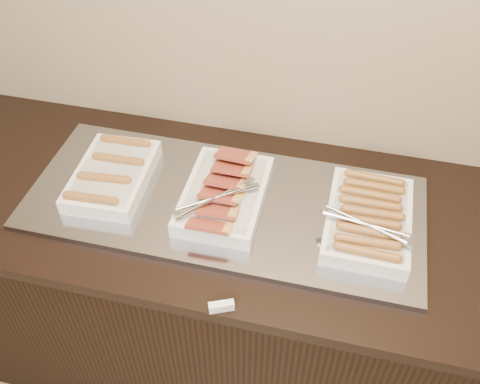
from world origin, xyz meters
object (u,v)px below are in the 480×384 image
counter (233,291)px  warming_tray (224,203)px  dish_right (368,219)px  dish_center (224,194)px  dish_left (113,175)px

counter → warming_tray: size_ratio=1.72×
warming_tray → dish_right: (0.43, -0.00, 0.04)m
warming_tray → dish_center: size_ratio=3.20×
counter → warming_tray: 0.46m
warming_tray → dish_left: 0.36m
dish_center → dish_left: bearing=178.9°
dish_left → dish_right: bearing=-3.2°
warming_tray → dish_left: size_ratio=3.54×
warming_tray → dish_left: dish_left is taller
counter → dish_center: size_ratio=5.50×
dish_right → dish_left: bearing=-179.8°
counter → dish_center: 0.50m
dish_left → dish_center: bearing=-3.5°
dish_left → dish_right: size_ratio=0.95×
dish_left → dish_right: dish_right is taller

